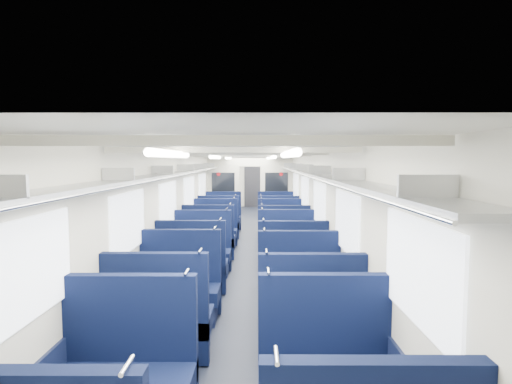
{
  "coord_description": "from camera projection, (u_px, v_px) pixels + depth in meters",
  "views": [
    {
      "loc": [
        0.26,
        -10.3,
        2.2
      ],
      "look_at": [
        0.21,
        1.24,
        1.3
      ],
      "focal_mm": 28.54,
      "sensor_mm": 36.0,
      "label": 1
    }
  ],
  "objects": [
    {
      "name": "seat_2",
      "position": [
        126.0,
        379.0,
        3.36
      ],
      "size": [
        1.14,
        0.63,
        1.26
      ],
      "color": "#0A1334",
      "rests_on": "floor"
    },
    {
      "name": "seat_12",
      "position": [
        209.0,
        242.0,
        9.08
      ],
      "size": [
        1.14,
        0.63,
        1.26
      ],
      "color": "#0A1334",
      "rests_on": "floor"
    },
    {
      "name": "seat_18",
      "position": [
        223.0,
        219.0,
        12.57
      ],
      "size": [
        1.14,
        0.63,
        1.26
      ],
      "color": "#0A1334",
      "rests_on": "floor"
    },
    {
      "name": "seat_16",
      "position": [
        219.0,
        225.0,
        11.41
      ],
      "size": [
        1.14,
        0.63,
        1.26
      ],
      "color": "#0A1334",
      "rests_on": "floor"
    },
    {
      "name": "bulkhead",
      "position": [
        250.0,
        190.0,
        13.4
      ],
      "size": [
        2.8,
        0.1,
        2.35
      ],
      "color": "beige",
      "rests_on": "floor"
    },
    {
      "name": "dado_right",
      "position": [
        302.0,
        233.0,
        10.41
      ],
      "size": [
        0.03,
        17.9,
        0.7
      ],
      "primitive_type": "cube",
      "color": "black",
      "rests_on": "floor"
    },
    {
      "name": "luggage_rack_left",
      "position": [
        200.0,
        169.0,
        10.29
      ],
      "size": [
        0.36,
        17.4,
        0.18
      ],
      "color": "#B2B5BA",
      "rests_on": "wall_left"
    },
    {
      "name": "seat_19",
      "position": [
        276.0,
        219.0,
        12.59
      ],
      "size": [
        1.14,
        0.63,
        1.26
      ],
      "color": "#0A1334",
      "rests_on": "floor"
    },
    {
      "name": "seat_6",
      "position": [
        179.0,
        291.0,
        5.62
      ],
      "size": [
        1.14,
        0.63,
        1.26
      ],
      "color": "#0A1334",
      "rests_on": "floor"
    },
    {
      "name": "seat_15",
      "position": [
        280.0,
        232.0,
        10.23
      ],
      "size": [
        1.14,
        0.63,
        1.26
      ],
      "color": "#0A1334",
      "rests_on": "floor"
    },
    {
      "name": "dado_left",
      "position": [
        194.0,
        233.0,
        10.42
      ],
      "size": [
        0.03,
        17.9,
        0.7
      ],
      "primitive_type": "cube",
      "color": "black",
      "rests_on": "floor"
    },
    {
      "name": "seat_11",
      "position": [
        287.0,
        253.0,
        7.94
      ],
      "size": [
        1.14,
        0.63,
        1.26
      ],
      "color": "#0A1334",
      "rests_on": "floor"
    },
    {
      "name": "windows",
      "position": [
        247.0,
        192.0,
        9.87
      ],
      "size": [
        2.78,
        15.6,
        0.75
      ],
      "color": "white",
      "rests_on": "wall_left"
    },
    {
      "name": "wall_right",
      "position": [
        303.0,
        201.0,
        10.34
      ],
      "size": [
        0.02,
        18.0,
        2.35
      ],
      "primitive_type": "cube",
      "color": "beige",
      "rests_on": "floor"
    },
    {
      "name": "seat_5",
      "position": [
        310.0,
        326.0,
        4.46
      ],
      "size": [
        1.14,
        0.63,
        1.26
      ],
      "color": "#0A1334",
      "rests_on": "floor"
    },
    {
      "name": "seat_8",
      "position": [
        193.0,
        269.0,
        6.79
      ],
      "size": [
        1.14,
        0.63,
        1.26
      ],
      "color": "#0A1334",
      "rests_on": "floor"
    },
    {
      "name": "ceiling",
      "position": [
        248.0,
        154.0,
        10.26
      ],
      "size": [
        2.8,
        18.0,
        0.01
      ],
      "primitive_type": "cube",
      "color": "silver",
      "rests_on": "wall_left"
    },
    {
      "name": "seat_13",
      "position": [
        283.0,
        242.0,
        9.0
      ],
      "size": [
        1.14,
        0.63,
        1.26
      ],
      "color": "#0A1334",
      "rests_on": "floor"
    },
    {
      "name": "seat_9",
      "position": [
        292.0,
        270.0,
        6.74
      ],
      "size": [
        1.14,
        0.63,
        1.26
      ],
      "color": "#0A1334",
      "rests_on": "floor"
    },
    {
      "name": "seat_17",
      "position": [
        278.0,
        225.0,
        11.35
      ],
      "size": [
        1.14,
        0.63,
        1.26
      ],
      "color": "#0A1334",
      "rests_on": "floor"
    },
    {
      "name": "seat_14",
      "position": [
        215.0,
        232.0,
        10.24
      ],
      "size": [
        1.14,
        0.63,
        1.26
      ],
      "color": "#0A1334",
      "rests_on": "floor"
    },
    {
      "name": "seat_10",
      "position": [
        201.0,
        254.0,
        7.86
      ],
      "size": [
        1.14,
        0.63,
        1.26
      ],
      "color": "#0A1334",
      "rests_on": "floor"
    },
    {
      "name": "seat_3",
      "position": [
        326.0,
        378.0,
        3.39
      ],
      "size": [
        1.14,
        0.63,
        1.26
      ],
      "color": "#0A1334",
      "rests_on": "floor"
    },
    {
      "name": "seat_4",
      "position": [
        159.0,
        324.0,
        4.5
      ],
      "size": [
        1.14,
        0.63,
        1.26
      ],
      "color": "#0A1334",
      "rests_on": "floor"
    },
    {
      "name": "floor",
      "position": [
        248.0,
        246.0,
        10.44
      ],
      "size": [
        2.8,
        18.0,
        0.01
      ],
      "primitive_type": "cube",
      "color": "black",
      "rests_on": "ground"
    },
    {
      "name": "end_door",
      "position": [
        252.0,
        186.0,
        19.27
      ],
      "size": [
        0.75,
        0.06,
        2.0
      ],
      "primitive_type": "cube",
      "color": "black",
      "rests_on": "floor"
    },
    {
      "name": "luggage_rack_right",
      "position": [
        295.0,
        169.0,
        10.28
      ],
      "size": [
        0.36,
        17.4,
        0.18
      ],
      "color": "#B2B5BA",
      "rests_on": "wall_right"
    },
    {
      "name": "wall_far",
      "position": [
        252.0,
        182.0,
        19.32
      ],
      "size": [
        2.8,
        0.02,
        2.35
      ],
      "primitive_type": "cube",
      "color": "beige",
      "rests_on": "floor"
    },
    {
      "name": "ceiling_fittings",
      "position": [
        247.0,
        157.0,
        10.0
      ],
      "size": [
        2.7,
        16.06,
        0.11
      ],
      "color": "beige",
      "rests_on": "ceiling"
    },
    {
      "name": "seat_7",
      "position": [
        300.0,
        294.0,
        5.51
      ],
      "size": [
        1.14,
        0.63,
        1.26
      ],
      "color": "#0A1334",
      "rests_on": "floor"
    },
    {
      "name": "wall_left",
      "position": [
        193.0,
        201.0,
        10.35
      ],
      "size": [
        0.02,
        18.0,
        2.35
      ],
      "primitive_type": "cube",
      "color": "beige",
      "rests_on": "floor"
    }
  ]
}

